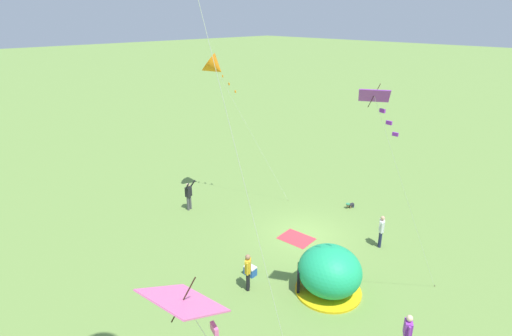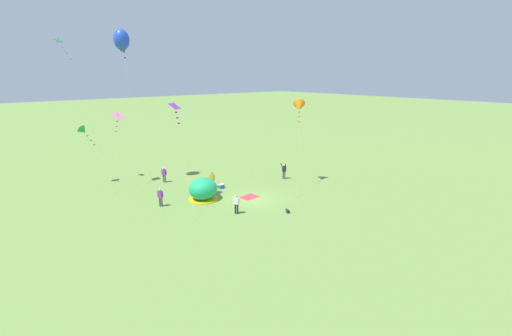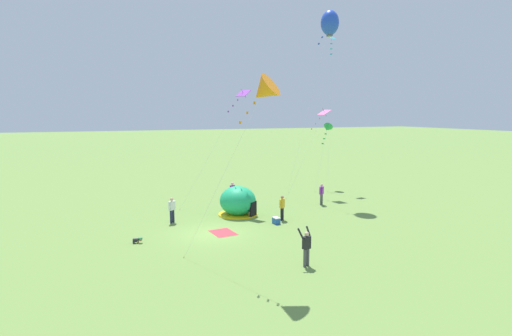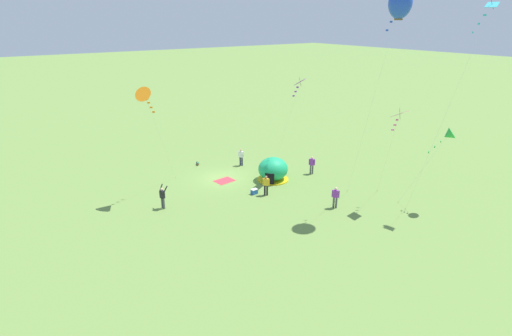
{
  "view_description": "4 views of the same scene",
  "coord_description": "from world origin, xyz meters",
  "views": [
    {
      "loc": [
        -11.58,
        14.86,
        11.06
      ],
      "look_at": [
        3.17,
        0.6,
        3.13
      ],
      "focal_mm": 28.0,
      "sensor_mm": 36.0,
      "label": 1
    },
    {
      "loc": [
        -19.45,
        -23.63,
        11.49
      ],
      "look_at": [
        1.09,
        0.84,
        2.68
      ],
      "focal_mm": 24.0,
      "sensor_mm": 36.0,
      "label": 2
    },
    {
      "loc": [
        22.9,
        -6.45,
        7.33
      ],
      "look_at": [
        1.54,
        2.23,
        4.14
      ],
      "focal_mm": 28.0,
      "sensor_mm": 36.0,
      "label": 3
    },
    {
      "loc": [
        16.81,
        29.54,
        13.82
      ],
      "look_at": [
        -0.96,
        4.12,
        2.09
      ],
      "focal_mm": 28.0,
      "sensor_mm": 36.0,
      "label": 4
    }
  ],
  "objects": [
    {
      "name": "kite_purple",
      "position": [
        -5.54,
        3.86,
        8.49
      ],
      "size": [
        1.8,
        5.32,
        9.13
      ],
      "color": "silver",
      "rests_on": "ground"
    },
    {
      "name": "person_with_toddler",
      "position": [
        -1.17,
        5.26,
        0.96
      ],
      "size": [
        0.43,
        0.47,
        1.72
      ],
      "color": "black",
      "rests_on": "ground"
    },
    {
      "name": "kite_green",
      "position": [
        -10.6,
        14.67,
        5.83
      ],
      "size": [
        2.33,
        2.91,
        6.38
      ],
      "color": "silver",
      "rests_on": "ground"
    },
    {
      "name": "kite_blue",
      "position": [
        -6.65,
        12.17,
        14.71
      ],
      "size": [
        1.51,
        4.32,
        15.74
      ],
      "color": "silver",
      "rests_on": "ground"
    },
    {
      "name": "picnic_blanket",
      "position": [
        0.08,
        0.63,
        0.01
      ],
      "size": [
        1.84,
        1.49,
        0.01
      ],
      "primitive_type": "cube",
      "rotation": [
        0.0,
        0.0,
        0.11
      ],
      "color": "#CC333D",
      "rests_on": "ground"
    },
    {
      "name": "kite_pink",
      "position": [
        -7.76,
        12.35,
        7.14
      ],
      "size": [
        2.37,
        3.02,
        7.75
      ],
      "color": "silver",
      "rests_on": "ground"
    },
    {
      "name": "person_center_field",
      "position": [
        -3.34,
        -1.86,
        0.96
      ],
      "size": [
        0.4,
        0.52,
        1.72
      ],
      "color": "#1E2347",
      "rests_on": "ground"
    },
    {
      "name": "toddler_crawling",
      "position": [
        0.15,
        -4.47,
        0.18
      ],
      "size": [
        0.34,
        0.55,
        0.32
      ],
      "color": "black",
      "rests_on": "ground"
    },
    {
      "name": "person_watching_sky",
      "position": [
        -7.54,
        3.83,
        0.96
      ],
      "size": [
        0.41,
        0.51,
        1.72
      ],
      "color": "#4C4C51",
      "rests_on": "ground"
    },
    {
      "name": "person_flying_kite",
      "position": [
        6.78,
        2.7,
        1.0
      ],
      "size": [
        0.58,
        0.7,
        1.89
      ],
      "color": "#4C4C51",
      "rests_on": "ground"
    },
    {
      "name": "person_far_back",
      "position": [
        -4.15,
        10.21,
        0.96
      ],
      "size": [
        0.42,
        0.48,
        1.72
      ],
      "color": "#4C4C51",
      "rests_on": "ground"
    },
    {
      "name": "kite_orange",
      "position": [
        6.58,
        0.53,
        8.27
      ],
      "size": [
        4.1,
        4.02,
        9.04
      ],
      "color": "silver",
      "rests_on": "ground"
    },
    {
      "name": "cooler_box",
      "position": [
        -0.51,
        4.52,
        0.22
      ],
      "size": [
        0.56,
        0.42,
        0.44
      ],
      "color": "#2659B2",
      "rests_on": "ground"
    },
    {
      "name": "ground_plane",
      "position": [
        0.0,
        0.0,
        0.0
      ],
      "size": [
        300.0,
        300.0,
        0.0
      ],
      "primitive_type": "plane",
      "color": "olive"
    },
    {
      "name": "popup_tent",
      "position": [
        -3.66,
        2.93,
        1.0
      ],
      "size": [
        2.81,
        2.81,
        2.1
      ],
      "color": "#1EAD6B",
      "rests_on": "ground"
    },
    {
      "name": "kite_cyan",
      "position": [
        -11.36,
        15.38,
        13.9
      ],
      "size": [
        3.54,
        2.44,
        14.89
      ],
      "color": "silver",
      "rests_on": "ground"
    }
  ]
}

